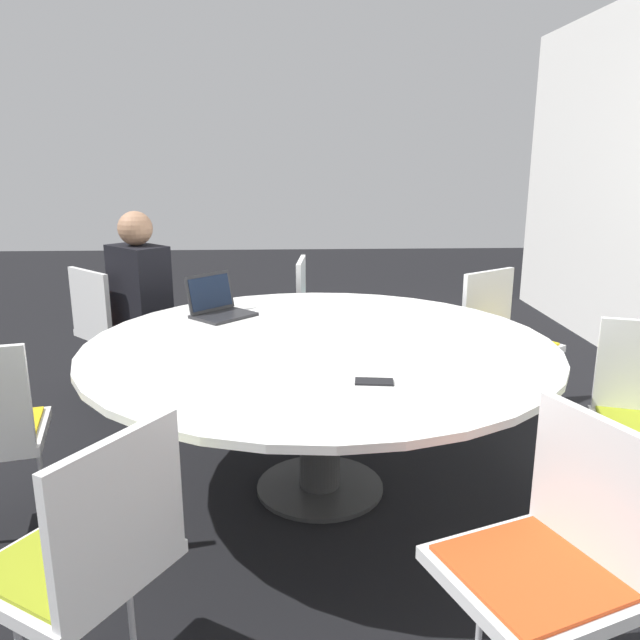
# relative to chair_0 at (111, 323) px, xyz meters

# --- Properties ---
(ground_plane) EXTENTS (16.00, 16.00, 0.00)m
(ground_plane) POSITION_rel_chair_0_xyz_m (1.13, 1.25, -0.53)
(ground_plane) COLOR black
(conference_table) EXTENTS (2.09, 2.09, 0.73)m
(conference_table) POSITION_rel_chair_0_xyz_m (1.13, 1.25, 0.10)
(conference_table) COLOR #333333
(conference_table) RESTS_ON ground_plane
(chair_0) EXTENTS (0.61, 0.61, 0.88)m
(chair_0) POSITION_rel_chair_0_xyz_m (0.00, 0.00, 0.00)
(chair_0) COLOR silver
(chair_0) RESTS_ON ground_plane
(chair_2) EXTENTS (0.59, 0.59, 0.88)m
(chair_2) POSITION_rel_chair_0_xyz_m (2.34, 0.58, 0.00)
(chair_2) COLOR silver
(chair_2) RESTS_ON ground_plane
(chair_3) EXTENTS (0.56, 0.55, 0.88)m
(chair_3) POSITION_rel_chair_0_xyz_m (2.40, 1.80, 0.00)
(chair_3) COLOR silver
(chair_3) RESTS_ON ground_plane
(chair_5) EXTENTS (0.59, 0.60, 0.88)m
(chair_5) POSITION_rel_chair_0_xyz_m (0.32, 2.36, 0.00)
(chair_5) COLOR silver
(chair_5) RESTS_ON ground_plane
(chair_6) EXTENTS (0.48, 0.46, 0.88)m
(chair_6) POSITION_rel_chair_0_xyz_m (-0.25, 1.31, 0.00)
(chair_6) COLOR silver
(chair_6) RESTS_ON ground_plane
(person_0) EXTENTS (0.41, 0.41, 1.23)m
(person_0) POSITION_rel_chair_0_xyz_m (0.11, 0.23, 0.19)
(person_0) COLOR black
(person_0) RESTS_ON ground_plane
(laptop) EXTENTS (0.37, 0.37, 0.21)m
(laptop) POSITION_rel_chair_0_xyz_m (0.63, 0.74, 0.25)
(laptop) COLOR #232326
(laptop) RESTS_ON conference_table
(cell_phone) EXTENTS (0.09, 0.15, 0.01)m
(cell_phone) POSITION_rel_chair_0_xyz_m (1.66, 1.42, 0.20)
(cell_phone) COLOR black
(cell_phone) RESTS_ON conference_table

